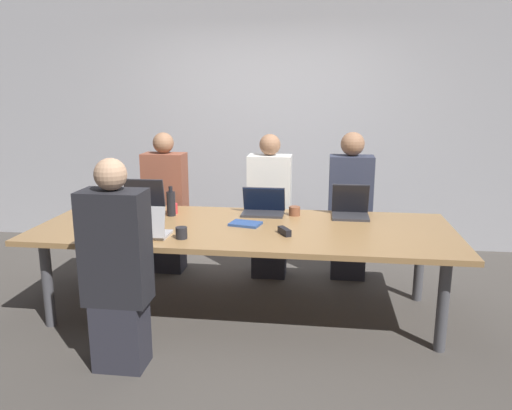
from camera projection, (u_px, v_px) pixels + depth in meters
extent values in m
plane|color=#4C4742|center=(245.00, 311.00, 4.06)|extent=(24.00, 24.00, 0.00)
cube|color=#ADADB2|center=(270.00, 122.00, 5.59)|extent=(12.00, 0.06, 2.80)
cube|color=#9E7547|center=(244.00, 229.00, 3.90)|extent=(3.23, 1.22, 0.04)
cylinder|color=#4C4C51|center=(48.00, 283.00, 3.75)|extent=(0.08, 0.08, 0.68)
cylinder|color=#4C4C51|center=(443.00, 305.00, 3.38)|extent=(0.08, 0.08, 0.68)
cylinder|color=#4C4C51|center=(98.00, 248.00, 4.58)|extent=(0.08, 0.08, 0.68)
cylinder|color=#4C4C51|center=(419.00, 262.00, 4.21)|extent=(0.08, 0.08, 0.68)
cube|color=#333338|center=(263.00, 214.00, 4.24)|extent=(0.35, 0.22, 0.02)
cube|color=#333338|center=(264.00, 199.00, 4.29)|extent=(0.36, 0.08, 0.21)
cube|color=#0F1933|center=(264.00, 199.00, 4.28)|extent=(0.35, 0.08, 0.21)
cube|color=#2D2D38|center=(269.00, 253.00, 4.81)|extent=(0.32, 0.24, 0.45)
cube|color=silver|center=(270.00, 193.00, 4.68)|extent=(0.40, 0.24, 0.72)
sphere|color=#9E7051|center=(270.00, 145.00, 4.57)|extent=(0.20, 0.20, 0.20)
cylinder|color=brown|center=(295.00, 211.00, 4.22)|extent=(0.10, 0.10, 0.08)
cube|color=#333338|center=(350.00, 217.00, 4.15)|extent=(0.30, 0.25, 0.02)
cube|color=#333338|center=(350.00, 198.00, 4.22)|extent=(0.31, 0.08, 0.25)
cube|color=black|center=(350.00, 199.00, 4.21)|extent=(0.30, 0.08, 0.25)
cube|color=#2D2D38|center=(348.00, 254.00, 4.77)|extent=(0.32, 0.24, 0.45)
cube|color=#33384C|center=(350.00, 194.00, 4.64)|extent=(0.40, 0.24, 0.72)
sphere|color=#9E7051|center=(353.00, 144.00, 4.53)|extent=(0.22, 0.22, 0.22)
cube|color=#B7B7BC|center=(147.00, 234.00, 3.65)|extent=(0.32, 0.22, 0.02)
cube|color=#B7B7BC|center=(142.00, 222.00, 3.53)|extent=(0.33, 0.06, 0.22)
cube|color=black|center=(143.00, 222.00, 3.54)|extent=(0.32, 0.06, 0.22)
cube|color=#2D2D38|center=(121.00, 334.00, 3.22)|extent=(0.32, 0.24, 0.45)
cube|color=#232328|center=(115.00, 248.00, 3.08)|extent=(0.40, 0.24, 0.72)
sphere|color=tan|center=(110.00, 174.00, 2.98)|extent=(0.20, 0.20, 0.20)
cylinder|color=#232328|center=(181.00, 233.00, 3.57)|extent=(0.08, 0.08, 0.08)
cube|color=#333338|center=(141.00, 210.00, 4.36)|extent=(0.35, 0.25, 0.02)
cube|color=#333338|center=(144.00, 193.00, 4.44)|extent=(0.36, 0.06, 0.25)
cube|color=black|center=(144.00, 193.00, 4.43)|extent=(0.35, 0.06, 0.25)
cube|color=#2D2D38|center=(168.00, 248.00, 4.95)|extent=(0.32, 0.24, 0.45)
cube|color=brown|center=(165.00, 190.00, 4.82)|extent=(0.40, 0.24, 0.72)
sphere|color=#9E7051|center=(163.00, 143.00, 4.71)|extent=(0.20, 0.20, 0.20)
cylinder|color=red|center=(172.00, 209.00, 4.29)|extent=(0.09, 0.09, 0.09)
cylinder|color=black|center=(171.00, 204.00, 4.20)|extent=(0.07, 0.07, 0.21)
cylinder|color=black|center=(171.00, 189.00, 4.17)|extent=(0.03, 0.03, 0.05)
cube|color=black|center=(284.00, 231.00, 3.67)|extent=(0.11, 0.15, 0.05)
cube|color=#2D4C8C|center=(245.00, 224.00, 3.93)|extent=(0.27, 0.21, 0.02)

